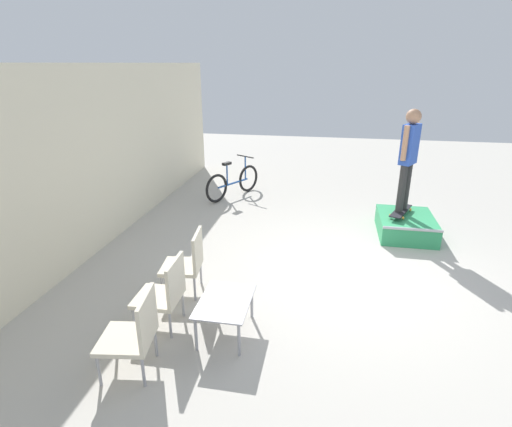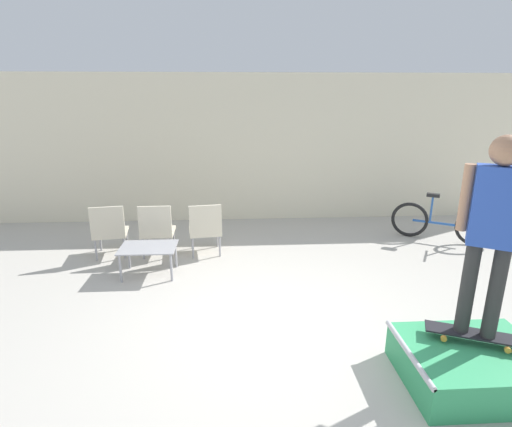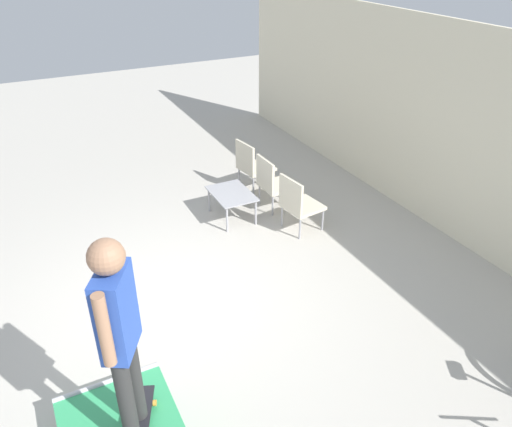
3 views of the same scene
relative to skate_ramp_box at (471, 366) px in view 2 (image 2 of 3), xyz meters
The scene contains 10 objects.
ground_plane 2.04m from the skate_ramp_box, 149.63° to the left, with size 24.00×24.00×0.00m, color #B7B2A8.
house_wall_back 5.69m from the skate_ramp_box, 108.48° to the left, with size 12.00×0.06×3.00m.
skate_ramp_box is the anchor object (origin of this frame).
skateboard_on_ramp 0.29m from the skate_ramp_box, 65.76° to the left, with size 0.85×0.51×0.07m.
person_skater 1.36m from the skate_ramp_box, 65.76° to the left, with size 0.51×0.36×1.82m.
coffee_table 4.27m from the skate_ramp_box, 143.47° to the left, with size 0.82×0.58×0.44m.
patio_chair_left 5.33m from the skate_ramp_box, 142.04° to the left, with size 0.59×0.59×0.89m.
patio_chair_center 4.75m from the skate_ramp_box, 136.34° to the left, with size 0.53×0.53×0.89m.
patio_chair_right 4.21m from the skate_ramp_box, 128.89° to the left, with size 0.58×0.58×0.89m.
bicycle 4.01m from the skate_ramp_box, 66.38° to the left, with size 1.55×0.92×0.92m.
Camera 2 is at (-0.41, -4.03, 2.58)m, focal length 28.00 mm.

